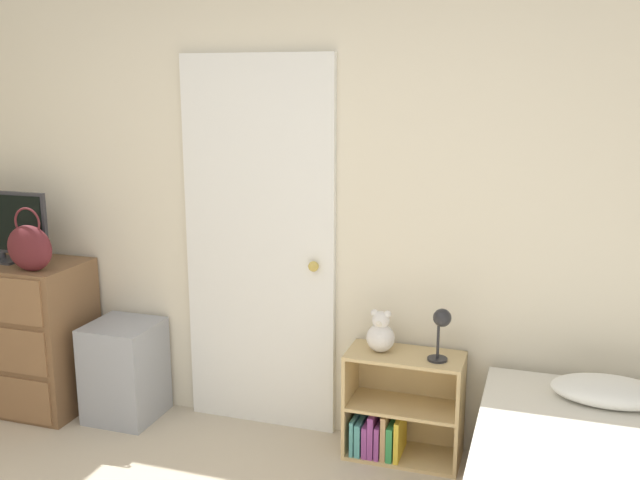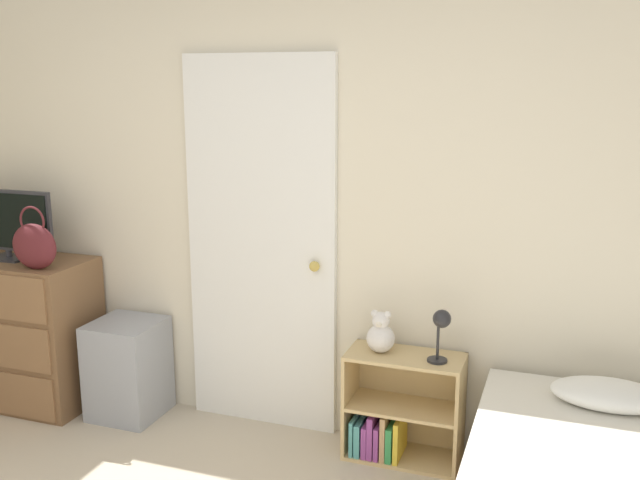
{
  "view_description": "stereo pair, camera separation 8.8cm",
  "coord_description": "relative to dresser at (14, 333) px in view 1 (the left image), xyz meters",
  "views": [
    {
      "loc": [
        1.3,
        -1.35,
        1.9
      ],
      "look_at": [
        0.24,
        1.89,
        1.14
      ],
      "focal_mm": 40.0,
      "sensor_mm": 36.0,
      "label": 1
    },
    {
      "loc": [
        1.38,
        -1.32,
        1.9
      ],
      "look_at": [
        0.24,
        1.89,
        1.14
      ],
      "focal_mm": 40.0,
      "sensor_mm": 36.0,
      "label": 2
    }
  ],
  "objects": [
    {
      "name": "wall_back",
      "position": [
        1.66,
        0.28,
        0.83
      ],
      "size": [
        10.0,
        0.06,
        2.55
      ],
      "color": "beige",
      "rests_on": "ground_plane"
    },
    {
      "name": "door_closed",
      "position": [
        1.48,
        0.23,
        0.58
      ],
      "size": [
        0.86,
        0.09,
        2.04
      ],
      "color": "white",
      "rests_on": "ground_plane"
    },
    {
      "name": "dresser",
      "position": [
        0.0,
        0.0,
        0.0
      ],
      "size": [
        0.89,
        0.47,
        0.88
      ],
      "color": "brown",
      "rests_on": "ground_plane"
    },
    {
      "name": "handbag",
      "position": [
        0.28,
        -0.14,
        0.57
      ],
      "size": [
        0.28,
        0.12,
        0.35
      ],
      "color": "#591E23",
      "rests_on": "dresser"
    },
    {
      "name": "storage_bin",
      "position": [
        0.71,
        0.05,
        -0.16
      ],
      "size": [
        0.38,
        0.38,
        0.56
      ],
      "color": "#999EA8",
      "rests_on": "ground_plane"
    },
    {
      "name": "bookshelf",
      "position": [
        2.28,
        0.1,
        -0.22
      ],
      "size": [
        0.59,
        0.28,
        0.56
      ],
      "color": "tan",
      "rests_on": "ground_plane"
    },
    {
      "name": "teddy_bear",
      "position": [
        2.19,
        0.09,
        0.21
      ],
      "size": [
        0.14,
        0.14,
        0.22
      ],
      "color": "silver",
      "rests_on": "bookshelf"
    },
    {
      "name": "desk_lamp",
      "position": [
        2.5,
        0.06,
        0.31
      ],
      "size": [
        0.11,
        0.11,
        0.27
      ],
      "color": "#262628",
      "rests_on": "bookshelf"
    }
  ]
}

